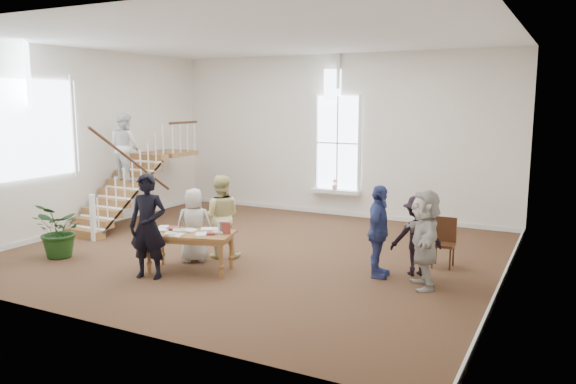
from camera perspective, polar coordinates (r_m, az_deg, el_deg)
The scene contains 12 objects.
ground at distance 12.23m, azimuth -3.08°, elevation -6.07°, with size 10.00×10.00×0.00m, color #4B351D.
room_shell at distance 15.99m, azimuth 4.90°, elevation -0.95°, with size 10.49×10.00×10.00m.
staircase at distance 15.11m, azimuth -16.02°, elevation 2.80°, with size 1.10×4.10×2.92m.
library_table at distance 10.85m, azimuth -9.88°, elevation -4.48°, with size 1.79×1.23×0.82m.
police_officer at distance 10.57m, azimuth -14.04°, elevation -3.40°, with size 0.71×0.46×1.94m, color black.
elderly_woman at distance 11.50m, azimuth -9.51°, elevation -3.33°, with size 0.73×0.48×1.50m, color beige.
person_yellow at distance 11.70m, azimuth -6.88°, elevation -2.48°, with size 0.84×0.65×1.73m, color beige.
woman_cluster_a at distance 10.45m, azimuth 9.17°, elevation -3.99°, with size 1.01×0.42×1.72m, color #384587.
woman_cluster_b at distance 10.74m, azimuth 12.96°, elevation -4.34°, with size 0.97×0.56×1.51m, color black.
woman_cluster_c at distance 10.03m, azimuth 13.71°, elevation -4.67°, with size 1.61×0.51×1.73m, color #BAB4A8.
floor_plant at distance 12.55m, azimuth -22.15°, elevation -3.64°, with size 1.04×0.90×1.16m, color #173912.
side_chair at distance 11.49m, azimuth 15.60°, elevation -4.65°, with size 0.43×0.43×0.97m.
Camera 1 is at (6.00, -10.15, 3.25)m, focal length 35.00 mm.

